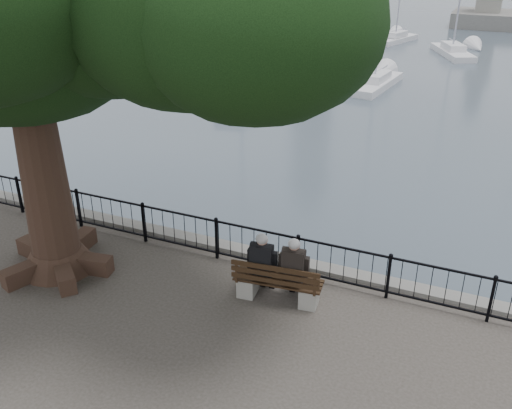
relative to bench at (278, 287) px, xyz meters
The scene contains 11 objects.
harbor 1.96m from the bench, 121.69° to the left, with size 260.00×260.00×1.20m.
railing 1.39m from the bench, 132.73° to the left, with size 22.06×0.06×1.00m.
bench is the anchor object (origin of this frame).
person_left 0.51m from the bench, 168.72° to the left, with size 0.47×0.79×1.54m.
person_right 0.51m from the bench, 24.07° to the left, with size 0.47×0.79×1.54m.
lion_monument 48.46m from the bench, 88.74° to the left, with size 5.77×5.77×8.57m.
sailboat_a 17.90m from the bench, 117.07° to the left, with size 2.40×5.51×9.30m.
sailboat_b 22.62m from the bench, 97.70° to the left, with size 2.06×5.50×12.31m.
sailboat_e 31.56m from the bench, 109.69° to the left, with size 1.60×5.20×11.46m.
sailboat_f 33.50m from the bench, 90.23° to the left, with size 3.68×5.62×11.02m.
sailboat_h 37.56m from the bench, 97.39° to the left, with size 2.76×5.00×11.85m.
Camera 1 is at (4.49, -7.72, 7.01)m, focal length 40.00 mm.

